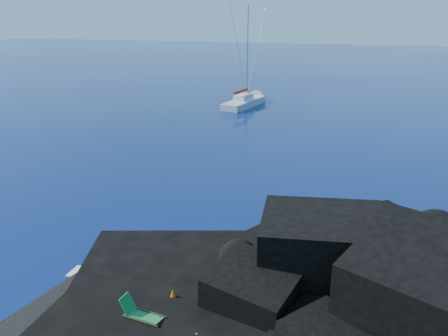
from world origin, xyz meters
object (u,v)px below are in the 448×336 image
object	(u,v)px
sailboat	(245,106)
sunbather	(183,335)
marker_cone	(173,296)
deck_chair	(144,312)

from	to	relation	value
sailboat	sunbather	xyz separation A→B (m)	(12.48, -41.91, 0.52)
sailboat	marker_cone	distance (m)	41.80
sunbather	marker_cone	xyz separation A→B (m)	(-1.24, 1.66, 0.13)
sunbather	marker_cone	bearing A→B (deg)	111.57
sunbather	marker_cone	distance (m)	2.08
deck_chair	sunbather	size ratio (longest dim) A/B	0.91
sailboat	marker_cone	xyz separation A→B (m)	(11.24, -40.25, 0.65)
sunbather	sailboat	bearing A→B (deg)	91.35
sunbather	marker_cone	world-z (taller)	marker_cone
deck_chair	marker_cone	size ratio (longest dim) A/B	2.52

